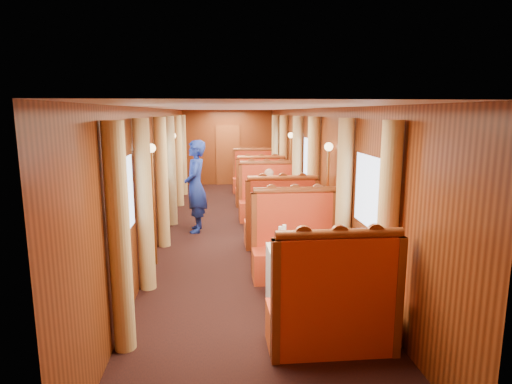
{
  "coord_description": "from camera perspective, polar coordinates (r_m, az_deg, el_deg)",
  "views": [
    {
      "loc": [
        -0.41,
        -8.48,
        2.43
      ],
      "look_at": [
        0.28,
        -1.15,
        1.05
      ],
      "focal_mm": 30.0,
      "sensor_mm": 36.0,
      "label": 1
    }
  ],
  "objects": [
    {
      "name": "wall_far",
      "position": [
        14.53,
        -3.78,
        5.92
      ],
      "size": [
        3.0,
        0.01,
        2.5
      ],
      "primitive_type": null,
      "rotation": [
        1.57,
        0.0,
        0.0
      ],
      "color": "brown",
      "rests_on": "floor"
    },
    {
      "name": "window_right_mid",
      "position": [
        8.74,
        7.17,
        4.1
      ],
      "size": [
        0.01,
        1.2,
        0.9
      ],
      "primitive_type": null,
      "rotation": [
        1.57,
        0.0,
        -1.57
      ],
      "color": "#96ADCE",
      "rests_on": "wall_right"
    },
    {
      "name": "table_near",
      "position": [
        5.51,
        7.28,
        -11.35
      ],
      "size": [
        1.05,
        0.72,
        0.75
      ],
      "primitive_type": "cube",
      "color": "white",
      "rests_on": "floor"
    },
    {
      "name": "sconce_right_fore",
      "position": [
        7.05,
        9.54,
        1.94
      ],
      "size": [
        0.14,
        0.14,
        1.95
      ],
      "color": "#BF8C3F",
      "rests_on": "floor"
    },
    {
      "name": "tea_tray",
      "position": [
        5.34,
        6.06,
        -7.68
      ],
      "size": [
        0.35,
        0.27,
        0.01
      ],
      "primitive_type": "cube",
      "rotation": [
        0.0,
        0.0,
        -0.02
      ],
      "color": "silver",
      "rests_on": "table_near"
    },
    {
      "name": "banquette_mid_aft",
      "position": [
        9.77,
        1.53,
        -1.24
      ],
      "size": [
        1.3,
        0.55,
        1.34
      ],
      "color": "#B11613",
      "rests_on": "floor"
    },
    {
      "name": "teapot_right",
      "position": [
        5.27,
        7.48,
        -7.29
      ],
      "size": [
        0.17,
        0.13,
        0.13
      ],
      "primitive_type": null,
      "rotation": [
        0.0,
        0.0,
        -0.04
      ],
      "color": "silver",
      "rests_on": "tea_tray"
    },
    {
      "name": "banquette_mid_fwd",
      "position": [
        7.82,
        3.32,
        -4.27
      ],
      "size": [
        1.3,
        0.55,
        1.34
      ],
      "color": "#B11613",
      "rests_on": "floor"
    },
    {
      "name": "window_left_far",
      "position": [
        12.07,
        -10.54,
        5.77
      ],
      "size": [
        0.01,
        1.2,
        0.9
      ],
      "primitive_type": null,
      "rotation": [
        1.57,
        0.0,
        1.57
      ],
      "color": "#96ADCE",
      "rests_on": "wall_left"
    },
    {
      "name": "rose_vase_mid",
      "position": [
        8.72,
        2.1,
        0.68
      ],
      "size": [
        0.06,
        0.06,
        0.36
      ],
      "rotation": [
        0.0,
        0.0,
        0.39
      ],
      "color": "silver",
      "rests_on": "table_mid"
    },
    {
      "name": "passenger",
      "position": [
        9.42,
        1.76,
        0.29
      ],
      "size": [
        0.4,
        0.44,
        0.76
      ],
      "color": "beige",
      "rests_on": "banquette_mid_aft"
    },
    {
      "name": "window_right_far",
      "position": [
        12.17,
        3.6,
        5.97
      ],
      "size": [
        0.01,
        1.2,
        0.9
      ],
      "primitive_type": null,
      "rotation": [
        1.57,
        0.0,
        -1.57
      ],
      "color": "#96ADCE",
      "rests_on": "wall_right"
    },
    {
      "name": "floor",
      "position": [
        8.83,
        -2.54,
        -5.37
      ],
      "size": [
        3.0,
        12.0,
        0.01
      ],
      "primitive_type": null,
      "color": "black",
      "rests_on": "ground"
    },
    {
      "name": "sconce_right_aft",
      "position": [
        10.44,
        4.63,
        4.83
      ],
      "size": [
        0.14,
        0.14,
        1.95
      ],
      "color": "#BF8C3F",
      "rests_on": "floor"
    },
    {
      "name": "table_mid",
      "position": [
        8.8,
        2.32,
        -2.89
      ],
      "size": [
        1.05,
        0.72,
        0.75
      ],
      "primitive_type": "cube",
      "color": "white",
      "rests_on": "floor"
    },
    {
      "name": "curtain_left_far_a",
      "position": [
        11.31,
        -10.31,
        4.07
      ],
      "size": [
        0.22,
        0.22,
        2.35
      ],
      "primitive_type": "cylinder",
      "color": "#D8B56F",
      "rests_on": "floor"
    },
    {
      "name": "curtain_left_mid_b",
      "position": [
        9.4,
        -11.29,
        2.73
      ],
      "size": [
        0.22,
        0.22,
        2.35
      ],
      "primitive_type": "cylinder",
      "color": "#D8B56F",
      "rests_on": "floor"
    },
    {
      "name": "window_left_mid",
      "position": [
        8.6,
        -12.57,
        3.82
      ],
      "size": [
        0.01,
        1.2,
        0.9
      ],
      "primitive_type": null,
      "rotation": [
        1.57,
        0.0,
        1.57
      ],
      "color": "#96ADCE",
      "rests_on": "wall_left"
    },
    {
      "name": "doorway_far",
      "position": [
        14.53,
        -3.76,
        4.93
      ],
      "size": [
        0.8,
        0.04,
        2.0
      ],
      "primitive_type": "cube",
      "color": "brown",
      "rests_on": "floor"
    },
    {
      "name": "steward",
      "position": [
        8.77,
        -8.05,
        0.73
      ],
      "size": [
        0.45,
        0.69,
        1.88
      ],
      "primitive_type": "imported",
      "rotation": [
        0.0,
        0.0,
        -1.57
      ],
      "color": "navy",
      "rests_on": "floor"
    },
    {
      "name": "curtain_right_far_a",
      "position": [
        11.41,
        3.67,
        4.27
      ],
      "size": [
        0.22,
        0.22,
        2.35
      ],
      "primitive_type": "cylinder",
      "color": "#D8B56F",
      "rests_on": "floor"
    },
    {
      "name": "curtain_left_mid_a",
      "position": [
        7.86,
        -12.42,
        1.19
      ],
      "size": [
        0.22,
        0.22,
        2.35
      ],
      "primitive_type": "cylinder",
      "color": "#D8B56F",
      "rests_on": "floor"
    },
    {
      "name": "window_left_near",
      "position": [
        5.19,
        -17.27,
        -0.73
      ],
      "size": [
        0.01,
        1.2,
        0.9
      ],
      "primitive_type": null,
      "rotation": [
        1.57,
        0.0,
        1.57
      ],
      "color": "#96ADCE",
      "rests_on": "wall_left"
    },
    {
      "name": "teapot_left",
      "position": [
        5.21,
        5.35,
        -7.49
      ],
      "size": [
        0.19,
        0.16,
        0.13
      ],
      "primitive_type": null,
      "rotation": [
        0.0,
        0.0,
        -0.32
      ],
      "color": "silver",
      "rests_on": "tea_tray"
    },
    {
      "name": "curtain_right_near_a",
      "position": [
        4.73,
        17.09,
        -5.21
      ],
      "size": [
        0.22,
        0.22,
        2.35
      ],
      "primitive_type": "cylinder",
      "color": "#D8B56F",
      "rests_on": "floor"
    },
    {
      "name": "curtain_right_mid_a",
      "position": [
        8.0,
        7.59,
        1.5
      ],
      "size": [
        0.22,
        0.22,
        2.35
      ],
      "primitive_type": "cylinder",
      "color": "#D8B56F",
      "rests_on": "floor"
    },
    {
      "name": "cup_outboard",
      "position": [
        5.51,
        3.77,
        -5.99
      ],
      "size": [
        0.08,
        0.08,
        0.26
      ],
      "rotation": [
        0.0,
        0.0,
        0.21
      ],
      "color": "white",
      "rests_on": "table_near"
    },
    {
      "name": "banquette_near_fwd",
      "position": [
        4.59,
        10.15,
        -15.44
      ],
      "size": [
        1.3,
        0.55,
        1.34
      ],
      "color": "#B11613",
      "rests_on": "floor"
    },
    {
      "name": "curtain_left_near_b",
      "position": [
        5.97,
        -14.64,
        -1.84
      ],
      "size": [
        0.22,
        0.22,
        2.35
      ],
      "primitive_type": "cylinder",
      "color": "#D8B56F",
      "rests_on": "floor"
    },
    {
      "name": "curtain_right_far_b",
      "position": [
        12.95,
        2.59,
        5.03
      ],
      "size": [
        0.22,
        0.22,
        2.35
      ],
      "primitive_type": "cylinder",
      "color": "#D8B56F",
      "rests_on": "floor"
    },
    {
      "name": "table_far",
      "position": [
        12.21,
        0.13,
        0.92
      ],
      "size": [
        1.05,
        0.72,
        0.75
      ],
      "primitive_type": "cube",
      "color": "white",
      "rests_on": "floor"
    },
    {
      "name": "wall_right",
      "position": [
        8.77,
        7.23,
        2.8
      ],
      "size": [
        0.01,
        12.0,
        2.5
      ],
      "primitive_type": null,
      "rotation": [
        1.57,
        0.0,
        -1.57
      ],
      "color": "brown",
      "rests_on": "floor"
    },
    {
      "name": "cup_inboard",
      "position": [
        5.43,
        3.27,
        -6.24
      ],
      "size": [
        0.08,
        0.08,
        0.26
      ],
      "rotation": [
        0.0,
        0.0,
        -0.1
      ],
      "color": "white",
      "rests_on": "table_near"
    },
    {
      "name": "banquette_near_aft",
      "position": [
        6.43,
        5.31,
        -7.61
      ],
      "size": [
        1.3,
        0.55,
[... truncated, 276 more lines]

